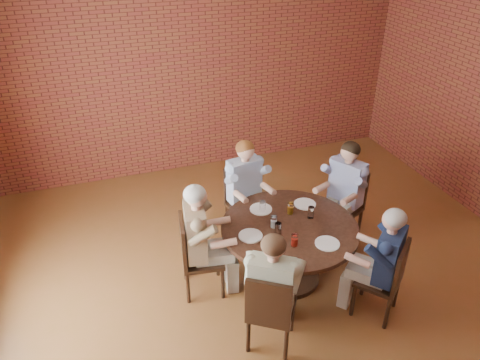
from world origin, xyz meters
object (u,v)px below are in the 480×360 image
object	(u,v)px
dining_table	(289,242)
chair_d	(270,310)
chair_c	(194,254)
diner_c	(202,240)
diner_b	(247,191)
chair_b	(243,198)
chair_e	(387,278)
diner_a	(343,192)
diner_e	(381,263)
diner_d	(272,291)
smartphone	(329,243)
chair_a	(346,201)

from	to	relation	value
dining_table	chair_d	xyz separation A→B (m)	(-0.59, -0.87, -0.02)
chair_c	diner_c	size ratio (longest dim) A/B	0.70
diner_b	chair_d	distance (m)	1.90
chair_b	chair_e	xyz separation A→B (m)	(0.90, -1.91, -0.01)
diner_a	diner_e	bearing A→B (deg)	-41.22
diner_c	diner_e	distance (m)	1.89
chair_d	diner_d	distance (m)	0.18
chair_b	chair_d	bearing A→B (deg)	-111.54
chair_d	chair_e	size ratio (longest dim) A/B	1.01
chair_d	smartphone	size ratio (longest dim) A/B	7.19
dining_table	diner_b	size ratio (longest dim) A/B	1.13
diner_c	diner_d	size ratio (longest dim) A/B	1.02
diner_a	smartphone	distance (m)	1.18
chair_c	chair_d	distance (m)	1.14
dining_table	diner_e	size ratio (longest dim) A/B	1.16
diner_b	diner_c	bearing A→B (deg)	-144.21
chair_b	chair_d	distance (m)	1.97
chair_b	diner_b	distance (m)	0.19
chair_e	diner_e	xyz separation A→B (m)	(-0.05, 0.06, 0.16)
diner_e	diner_b	bearing A→B (deg)	-105.00
chair_e	smartphone	world-z (taller)	chair_e
diner_b	smartphone	size ratio (longest dim) A/B	10.33
chair_c	smartphone	xyz separation A→B (m)	(1.32, -0.58, 0.24)
diner_c	chair_b	bearing A→B (deg)	-32.69
diner_a	diner_c	xyz separation A→B (m)	(-1.95, -0.37, 0.00)
diner_a	diner_d	bearing A→B (deg)	-76.88
diner_d	chair_d	bearing A→B (deg)	90.00
dining_table	chair_a	xyz separation A→B (m)	(1.06, 0.56, -0.01)
chair_a	diner_b	world-z (taller)	diner_b
diner_d	chair_b	bearing A→B (deg)	-67.20
diner_a	diner_b	world-z (taller)	diner_a
chair_a	diner_a	bearing A→B (deg)	-90.00
diner_d	diner_e	world-z (taller)	diner_d
chair_b	chair_e	world-z (taller)	chair_b
diner_a	chair_b	size ratio (longest dim) A/B	1.44
diner_d	chair_e	xyz separation A→B (m)	(1.27, -0.05, -0.17)
dining_table	chair_e	world-z (taller)	chair_e
smartphone	diner_d	bearing A→B (deg)	-136.99
diner_c	diner_b	bearing A→B (deg)	-36.11
diner_a	diner_b	size ratio (longest dim) A/B	1.01
smartphone	diner_e	bearing A→B (deg)	-25.05
diner_b	chair_c	distance (m)	1.22
chair_b	diner_e	size ratio (longest dim) A/B	0.72
chair_e	smartphone	distance (m)	0.69
diner_d	diner_b	bearing A→B (deg)	-68.18
diner_a	chair_d	distance (m)	2.11
diner_b	chair_b	bearing A→B (deg)	90.00
chair_e	diner_e	world-z (taller)	diner_e
diner_b	diner_d	xyz separation A→B (m)	(-0.38, -1.77, -0.01)
chair_d	chair_e	world-z (taller)	chair_d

